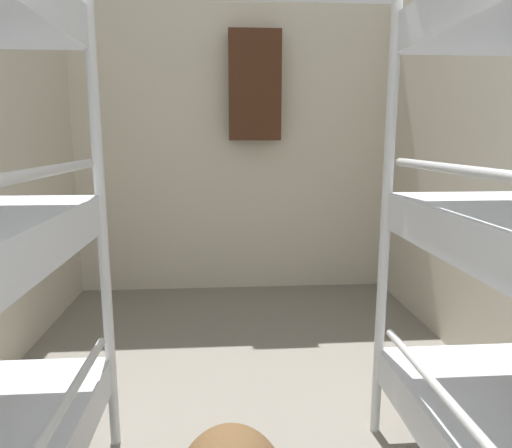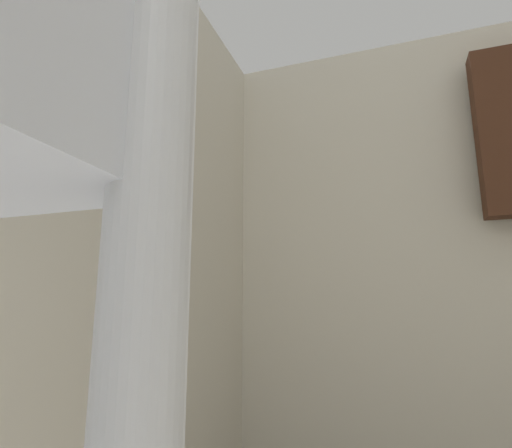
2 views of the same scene
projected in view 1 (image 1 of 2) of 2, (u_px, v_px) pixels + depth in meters
The scene contains 2 objects.
wall_back at pixel (234, 152), 4.07m from camera, with size 2.91×0.06×2.51m.
hanging_coat at pixel (255, 86), 3.83m from camera, with size 0.44×0.12×0.90m.
Camera 1 is at (-0.10, 0.53, 1.38)m, focal length 32.00 mm.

